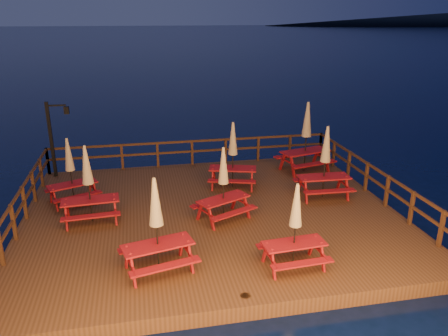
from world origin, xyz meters
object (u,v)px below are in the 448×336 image
Objects in this scene: picnic_table_0 at (70,170)px; picnic_table_1 at (88,183)px; lamp_post at (55,132)px; picnic_table_2 at (223,183)px.

picnic_table_1 is (0.74, -1.64, 0.09)m from picnic_table_0.
lamp_post reaches higher than picnic_table_0.
lamp_post is 4.78m from picnic_table_1.
lamp_post is at bearing 105.70° from picnic_table_1.
lamp_post reaches higher than picnic_table_1.
picnic_table_2 is at bearing -13.10° from picnic_table_1.
picnic_table_1 is (1.60, -4.47, -0.51)m from lamp_post.
picnic_table_1 reaches higher than picnic_table_2.
picnic_table_1 is at bearing -88.63° from picnic_table_0.
picnic_table_1 is 4.12m from picnic_table_2.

